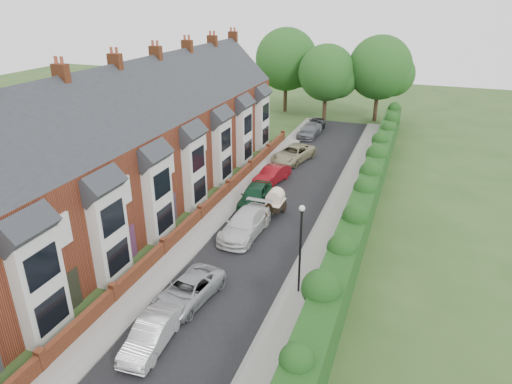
% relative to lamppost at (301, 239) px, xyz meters
% --- Properties ---
extents(ground, '(140.00, 140.00, 0.00)m').
position_rel_lamppost_xyz_m(ground, '(-3.40, -4.00, -3.30)').
color(ground, '#2D4C1E').
rests_on(ground, ground).
extents(road, '(6.00, 58.00, 0.02)m').
position_rel_lamppost_xyz_m(road, '(-3.90, 7.00, -3.29)').
color(road, black).
rests_on(road, ground).
extents(pavement_hedge_side, '(2.20, 58.00, 0.12)m').
position_rel_lamppost_xyz_m(pavement_hedge_side, '(0.20, 7.00, -3.24)').
color(pavement_hedge_side, gray).
rests_on(pavement_hedge_side, ground).
extents(pavement_house_side, '(1.70, 58.00, 0.12)m').
position_rel_lamppost_xyz_m(pavement_house_side, '(-7.75, 7.00, -3.24)').
color(pavement_house_side, gray).
rests_on(pavement_house_side, ground).
extents(kerb_hedge_side, '(0.18, 58.00, 0.13)m').
position_rel_lamppost_xyz_m(kerb_hedge_side, '(-0.85, 7.00, -3.23)').
color(kerb_hedge_side, gray).
rests_on(kerb_hedge_side, ground).
extents(kerb_house_side, '(0.18, 58.00, 0.13)m').
position_rel_lamppost_xyz_m(kerb_house_side, '(-6.95, 7.00, -3.23)').
color(kerb_house_side, gray).
rests_on(kerb_house_side, ground).
extents(hedge, '(2.10, 58.00, 2.85)m').
position_rel_lamppost_xyz_m(hedge, '(2.00, 7.00, -1.70)').
color(hedge, '#153912').
rests_on(hedge, ground).
extents(terrace_row, '(9.05, 40.50, 11.50)m').
position_rel_lamppost_xyz_m(terrace_row, '(-14.27, 5.98, 1.18)').
color(terrace_row, brown).
rests_on(terrace_row, ground).
extents(garden_wall_row, '(0.35, 40.35, 1.10)m').
position_rel_lamppost_xyz_m(garden_wall_row, '(-8.75, 6.00, -2.84)').
color(garden_wall_row, brown).
rests_on(garden_wall_row, ground).
extents(lamppost, '(0.32, 0.32, 5.16)m').
position_rel_lamppost_xyz_m(lamppost, '(0.00, 0.00, 0.00)').
color(lamppost, black).
rests_on(lamppost, ground).
extents(tree_far_left, '(7.14, 6.80, 9.29)m').
position_rel_lamppost_xyz_m(tree_far_left, '(-6.05, 36.08, 2.41)').
color(tree_far_left, '#332316').
rests_on(tree_far_left, ground).
extents(tree_far_right, '(7.98, 7.60, 10.31)m').
position_rel_lamppost_xyz_m(tree_far_right, '(-0.01, 38.08, 3.02)').
color(tree_far_right, '#332316').
rests_on(tree_far_right, ground).
extents(tree_far_back, '(8.40, 8.00, 10.82)m').
position_rel_lamppost_xyz_m(tree_far_back, '(-11.99, 39.08, 3.32)').
color(tree_far_back, '#332316').
rests_on(tree_far_back, ground).
extents(car_silver_a, '(1.66, 4.09, 1.32)m').
position_rel_lamppost_xyz_m(car_silver_a, '(-5.18, -6.12, -2.64)').
color(car_silver_a, '#BCBDC2').
rests_on(car_silver_a, ground).
extents(car_silver_b, '(2.74, 4.84, 1.28)m').
position_rel_lamppost_xyz_m(car_silver_b, '(-5.17, -2.60, -2.66)').
color(car_silver_b, '#A4A5AB').
rests_on(car_silver_b, ground).
extents(car_white, '(2.38, 5.43, 1.55)m').
position_rel_lamppost_xyz_m(car_white, '(-5.00, 5.03, -2.52)').
color(car_white, silver).
rests_on(car_white, ground).
extents(car_green, '(2.17, 4.72, 1.57)m').
position_rel_lamppost_xyz_m(car_green, '(-5.98, 9.59, -2.51)').
color(car_green, '#10371F').
rests_on(car_green, ground).
extents(car_red, '(2.36, 4.44, 1.39)m').
position_rel_lamppost_xyz_m(car_red, '(-6.14, 14.20, -2.60)').
color(car_red, maroon).
rests_on(car_red, ground).
extents(car_beige, '(3.69, 5.82, 1.50)m').
position_rel_lamppost_xyz_m(car_beige, '(-5.94, 20.00, -2.55)').
color(car_beige, tan).
rests_on(car_beige, ground).
extents(car_grey, '(2.24, 4.93, 1.40)m').
position_rel_lamppost_xyz_m(car_grey, '(-6.40, 28.56, -2.60)').
color(car_grey, slate).
rests_on(car_grey, ground).
extents(car_black, '(1.88, 4.34, 1.46)m').
position_rel_lamppost_xyz_m(car_black, '(-6.40, 31.00, -2.57)').
color(car_black, black).
rests_on(car_black, ground).
extents(horse, '(1.25, 1.81, 1.40)m').
position_rel_lamppost_xyz_m(horse, '(-4.07, 6.83, -2.60)').
color(horse, '#442E19').
rests_on(horse, ground).
extents(horse_cart, '(1.22, 2.69, 1.94)m').
position_rel_lamppost_xyz_m(horse_cart, '(-4.07, 8.62, -2.19)').
color(horse_cart, black).
rests_on(horse_cart, ground).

